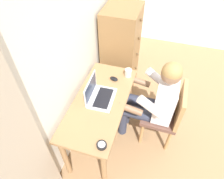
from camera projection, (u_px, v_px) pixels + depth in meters
wall_back at (79, 32)px, 2.04m from camera, size 4.80×0.05×2.50m
curtain_panel at (14, 155)px, 1.31m from camera, size 0.50×0.03×2.13m
desk at (101, 108)px, 2.18m from camera, size 1.18×0.54×0.72m
dresser at (121, 51)px, 2.85m from camera, size 0.55×0.48×1.27m
chair at (167, 113)px, 2.28m from camera, size 0.42×0.40×0.86m
person_seated at (154, 99)px, 2.19m from camera, size 0.53×0.59×1.18m
laptop at (98, 95)px, 2.08m from camera, size 0.35×0.26×0.24m
computer_mouse at (114, 79)px, 2.30m from camera, size 0.09×0.11×0.03m
desk_clock at (102, 145)px, 1.72m from camera, size 0.09×0.09×0.03m
coffee_mug at (128, 73)px, 2.33m from camera, size 0.12×0.08×0.09m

